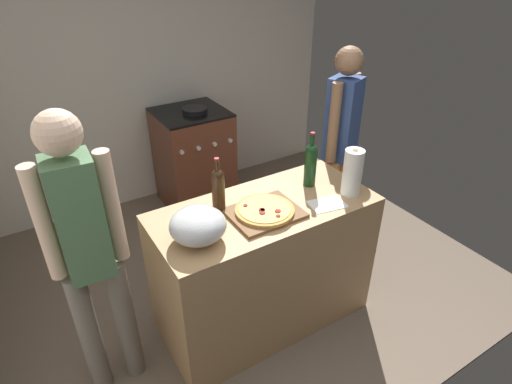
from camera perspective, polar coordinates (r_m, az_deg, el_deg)
ground_plane at (r=3.46m, az=-5.14°, el=-9.92°), size 3.82×3.28×0.02m
kitchen_wall_rear at (r=4.04m, az=-15.52°, el=16.29°), size 3.82×0.10×2.60m
counter at (r=2.74m, az=1.12°, el=-9.97°), size 1.35×0.62×0.90m
cutting_board at (r=2.39m, az=1.18°, el=-2.85°), size 0.40×0.32×0.02m
pizza at (r=2.38m, az=1.19°, el=-2.44°), size 0.34×0.34×0.03m
mixing_bowl at (r=2.17m, az=-7.91°, el=-4.52°), size 0.30×0.30×0.18m
paper_towel_roll at (r=2.59m, az=12.97°, el=2.58°), size 0.12×0.12×0.30m
wine_bottle_clear at (r=2.36m, az=-5.16°, el=0.46°), size 0.07×0.07×0.34m
wine_bottle_green at (r=2.64m, az=7.43°, el=3.94°), size 0.08×0.08×0.36m
recipe_sheet at (r=2.52m, az=9.65°, el=-1.63°), size 0.23×0.19×0.00m
stove at (r=4.05m, az=-8.42°, el=4.58°), size 0.62×0.62×0.98m
person_in_stripes at (r=2.20m, az=-21.87°, el=-7.28°), size 0.37×0.21×1.67m
person_in_red at (r=3.24m, az=11.36°, el=6.63°), size 0.35×0.27×1.65m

